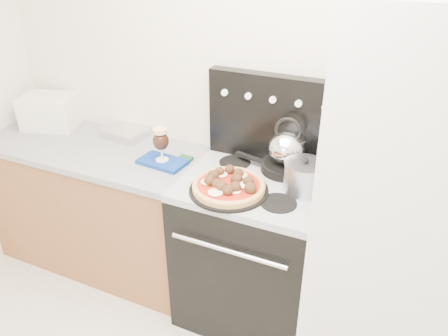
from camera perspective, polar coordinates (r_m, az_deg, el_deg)
The scene contains 16 objects.
room_shell at distance 1.51m, azimuth -10.51°, elevation -5.78°, with size 3.52×3.01×2.52m.
base_cabinet at distance 3.09m, azimuth -15.67°, elevation -5.00°, with size 1.45×0.60×0.86m, color brown.
countertop at distance 2.87m, azimuth -16.83°, elevation 2.49°, with size 1.48×0.63×0.04m, color gray.
stove_body at distance 2.59m, azimuth 3.69°, elevation -10.95°, with size 0.76×0.65×0.88m, color black.
cooktop at distance 2.32m, azimuth 4.05°, elevation -2.19°, with size 0.76×0.65×0.04m, color #ADADB2.
backguard at distance 2.44m, azimuth 6.59°, elevation 6.32°, with size 0.76×0.08×0.50m, color black.
fridge at distance 2.18m, azimuth 21.39°, elevation -5.15°, with size 0.64×0.68×1.90m, color silver.
toaster_oven at distance 3.20m, azimuth -21.74°, elevation 6.89°, with size 0.35×0.26×0.22m, color silver.
foil_sheet at distance 2.92m, azimuth -12.81°, elevation 4.49°, with size 0.28×0.20×0.06m, color white.
oven_mitt at distance 2.54m, azimuth -8.04°, elevation 0.79°, with size 0.27×0.16×0.02m, color navy.
beer_glass at distance 2.49m, azimuth -8.21°, elevation 3.07°, with size 0.09×0.09×0.20m, color black, non-canonical shape.
pizza_pan at distance 2.22m, azimuth 0.62°, elevation -2.90°, with size 0.41×0.41×0.01m, color black.
pizza at distance 2.20m, azimuth 0.63°, elevation -2.18°, with size 0.37×0.37×0.05m, color gold, non-canonical shape.
skillet at distance 2.42m, azimuth 8.02°, elevation 0.12°, with size 0.27×0.27×0.05m, color black.
tea_kettle at distance 2.36m, azimuth 8.24°, elevation 3.02°, with size 0.20×0.20×0.22m, color silver, non-canonical shape.
stock_pot at distance 2.23m, azimuth 10.44°, elevation -1.27°, with size 0.21×0.21×0.15m, color #ACACBF.
Camera 1 is at (0.75, -0.70, 2.09)m, focal length 35.00 mm.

